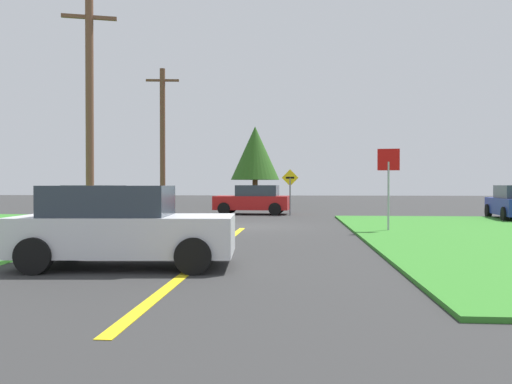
{
  "coord_description": "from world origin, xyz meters",
  "views": [
    {
      "loc": [
        2.03,
        -20.23,
        1.63
      ],
      "look_at": [
        0.14,
        3.75,
        1.3
      ],
      "focal_mm": 36.16,
      "sensor_mm": 36.0,
      "label": 1
    }
  ],
  "objects_px": {
    "car_approaching_junction": "(253,200)",
    "direction_sign": "(290,187)",
    "parked_car_near_building": "(100,204)",
    "stop_sign": "(388,174)",
    "car_behind_on_main_road": "(121,227)",
    "oak_tree_left": "(255,153)",
    "utility_pole_mid": "(163,140)",
    "utility_pole_near": "(90,112)"
  },
  "relations": [
    {
      "from": "car_behind_on_main_road",
      "to": "utility_pole_near",
      "type": "bearing_deg",
      "value": 112.45
    },
    {
      "from": "stop_sign",
      "to": "oak_tree_left",
      "type": "relative_size",
      "value": 0.46
    },
    {
      "from": "utility_pole_mid",
      "to": "direction_sign",
      "type": "bearing_deg",
      "value": -1.08
    },
    {
      "from": "utility_pole_near",
      "to": "parked_car_near_building",
      "type": "bearing_deg",
      "value": 107.35
    },
    {
      "from": "car_approaching_junction",
      "to": "oak_tree_left",
      "type": "distance_m",
      "value": 12.88
    },
    {
      "from": "parked_car_near_building",
      "to": "utility_pole_near",
      "type": "bearing_deg",
      "value": -75.37
    },
    {
      "from": "car_approaching_junction",
      "to": "direction_sign",
      "type": "bearing_deg",
      "value": 158.46
    },
    {
      "from": "stop_sign",
      "to": "car_behind_on_main_road",
      "type": "distance_m",
      "value": 10.5
    },
    {
      "from": "car_behind_on_main_road",
      "to": "car_approaching_junction",
      "type": "xyz_separation_m",
      "value": [
        1.07,
        18.68,
        0.0
      ]
    },
    {
      "from": "stop_sign",
      "to": "utility_pole_near",
      "type": "relative_size",
      "value": 0.36
    },
    {
      "from": "car_behind_on_main_road",
      "to": "parked_car_near_building",
      "type": "bearing_deg",
      "value": 108.88
    },
    {
      "from": "car_approaching_junction",
      "to": "parked_car_near_building",
      "type": "height_order",
      "value": "same"
    },
    {
      "from": "parked_car_near_building",
      "to": "oak_tree_left",
      "type": "height_order",
      "value": "oak_tree_left"
    },
    {
      "from": "stop_sign",
      "to": "direction_sign",
      "type": "xyz_separation_m",
      "value": [
        -3.5,
        9.65,
        -0.49
      ]
    },
    {
      "from": "car_behind_on_main_road",
      "to": "oak_tree_left",
      "type": "distance_m",
      "value": 31.26
    },
    {
      "from": "stop_sign",
      "to": "utility_pole_near",
      "type": "bearing_deg",
      "value": 11.96
    },
    {
      "from": "car_behind_on_main_road",
      "to": "utility_pole_mid",
      "type": "distance_m",
      "value": 18.54
    },
    {
      "from": "car_approaching_junction",
      "to": "utility_pole_mid",
      "type": "bearing_deg",
      "value": 13.77
    },
    {
      "from": "car_approaching_junction",
      "to": "direction_sign",
      "type": "distance_m",
      "value": 2.39
    },
    {
      "from": "car_behind_on_main_road",
      "to": "utility_pole_near",
      "type": "height_order",
      "value": "utility_pole_near"
    },
    {
      "from": "utility_pole_near",
      "to": "utility_pole_mid",
      "type": "relative_size",
      "value": 0.99
    },
    {
      "from": "utility_pole_mid",
      "to": "oak_tree_left",
      "type": "height_order",
      "value": "utility_pole_mid"
    },
    {
      "from": "car_behind_on_main_road",
      "to": "car_approaching_junction",
      "type": "bearing_deg",
      "value": 82.43
    },
    {
      "from": "car_behind_on_main_road",
      "to": "utility_pole_mid",
      "type": "height_order",
      "value": "utility_pole_mid"
    },
    {
      "from": "stop_sign",
      "to": "utility_pole_mid",
      "type": "height_order",
      "value": "utility_pole_mid"
    },
    {
      "from": "direction_sign",
      "to": "stop_sign",
      "type": "bearing_deg",
      "value": -70.04
    },
    {
      "from": "car_behind_on_main_road",
      "to": "parked_car_near_building",
      "type": "distance_m",
      "value": 12.62
    },
    {
      "from": "car_approaching_junction",
      "to": "utility_pole_near",
      "type": "height_order",
      "value": "utility_pole_near"
    },
    {
      "from": "car_behind_on_main_road",
      "to": "utility_pole_mid",
      "type": "bearing_deg",
      "value": 97.95
    },
    {
      "from": "stop_sign",
      "to": "utility_pole_near",
      "type": "height_order",
      "value": "utility_pole_near"
    },
    {
      "from": "car_approaching_junction",
      "to": "utility_pole_near",
      "type": "bearing_deg",
      "value": 72.51
    },
    {
      "from": "stop_sign",
      "to": "car_behind_on_main_road",
      "type": "xyz_separation_m",
      "value": [
        -6.63,
        -8.05,
        -1.22
      ]
    },
    {
      "from": "parked_car_near_building",
      "to": "utility_pole_mid",
      "type": "distance_m",
      "value": 7.14
    },
    {
      "from": "car_behind_on_main_road",
      "to": "oak_tree_left",
      "type": "height_order",
      "value": "oak_tree_left"
    },
    {
      "from": "stop_sign",
      "to": "direction_sign",
      "type": "distance_m",
      "value": 10.28
    },
    {
      "from": "stop_sign",
      "to": "car_behind_on_main_road",
      "type": "bearing_deg",
      "value": 56.58
    },
    {
      "from": "direction_sign",
      "to": "oak_tree_left",
      "type": "distance_m",
      "value": 13.95
    },
    {
      "from": "utility_pole_near",
      "to": "oak_tree_left",
      "type": "relative_size",
      "value": 1.26
    },
    {
      "from": "car_approaching_junction",
      "to": "direction_sign",
      "type": "relative_size",
      "value": 1.71
    },
    {
      "from": "parked_car_near_building",
      "to": "car_behind_on_main_road",
      "type": "bearing_deg",
      "value": -69.56
    },
    {
      "from": "car_behind_on_main_road",
      "to": "direction_sign",
      "type": "height_order",
      "value": "direction_sign"
    },
    {
      "from": "parked_car_near_building",
      "to": "stop_sign",
      "type": "bearing_deg",
      "value": -19.76
    }
  ]
}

